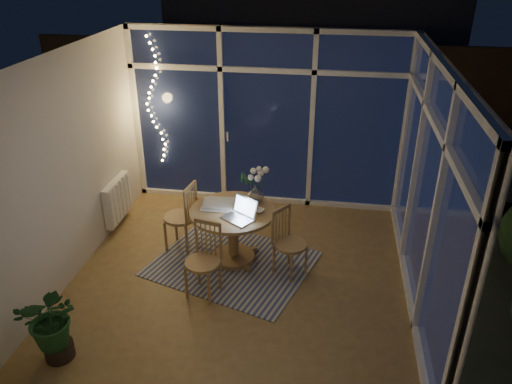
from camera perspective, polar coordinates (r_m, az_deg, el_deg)
floor at (r=6.13m, az=-1.46°, el=-9.40°), size 4.00×4.00×0.00m
ceiling at (r=5.05m, az=-1.82°, el=15.13°), size 4.00×4.00×0.00m
wall_back at (r=7.30m, az=1.26°, el=8.26°), size 4.00×0.04×2.60m
wall_front at (r=3.80m, az=-7.21°, el=-11.11°), size 4.00×0.04×2.60m
wall_left at (r=6.13m, az=-20.36°, el=2.80°), size 0.04×4.00×2.60m
wall_right at (r=5.49m, az=19.36°, el=0.18°), size 0.04×4.00×2.60m
window_wall_back at (r=7.26m, az=1.21°, el=8.17°), size 4.00×0.10×2.60m
window_wall_right at (r=5.48m, az=18.95°, el=0.21°), size 0.10×4.00×2.60m
radiator at (r=7.20m, az=-15.56°, el=-0.85°), size 0.10×0.70×0.58m
fairy_lights at (r=7.51m, az=-11.62°, el=10.07°), size 0.24×0.10×1.85m
garden_patio at (r=10.53m, az=6.15°, el=6.19°), size 12.00×6.00×0.10m
garden_fence at (r=10.75m, az=3.85°, el=12.09°), size 11.00×0.08×1.80m
neighbour_roof at (r=13.45m, az=6.71°, el=20.57°), size 7.00×3.00×2.20m
garden_shrubs at (r=9.02m, az=-2.64°, el=6.18°), size 0.90×0.90×0.90m
rug at (r=6.31m, az=-2.75°, el=-8.17°), size 2.23×1.99×0.01m
dining_table at (r=6.20m, az=-2.63°, el=-4.99°), size 1.31×1.31×0.71m
chair_left at (r=6.47m, az=-8.70°, el=-2.69°), size 0.50×0.50×0.94m
chair_right at (r=5.91m, az=3.97°, el=-5.85°), size 0.56×0.56×0.87m
chair_front at (r=5.60m, az=-6.14°, el=-7.86°), size 0.50×0.50×0.90m
laptop at (r=5.77m, az=-2.10°, el=-2.00°), size 0.47×0.45×0.26m
flower_vase at (r=6.16m, az=-0.09°, el=-0.26°), size 0.25×0.25×0.21m
bowl at (r=5.97m, az=0.26°, el=-2.13°), size 0.19×0.19×0.04m
newspapers at (r=6.13m, az=-4.00°, el=-1.49°), size 0.42×0.32×0.02m
phone at (r=5.83m, az=-2.30°, el=-3.11°), size 0.12×0.07×0.01m
potted_plant at (r=5.21m, az=-22.11°, el=-14.03°), size 0.57×0.50×0.76m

